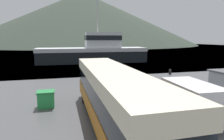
{
  "coord_description": "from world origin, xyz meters",
  "views": [
    {
      "loc": [
        -5.02,
        -2.88,
        4.9
      ],
      "look_at": [
        -0.3,
        14.94,
        2.0
      ],
      "focal_mm": 32.0,
      "sensor_mm": 36.0,
      "label": 1
    }
  ],
  "objects": [
    {
      "name": "storage_bin",
      "position": [
        -6.07,
        11.8,
        0.6
      ],
      "size": [
        1.24,
        1.07,
        1.18
      ],
      "color": "green",
      "rests_on": "ground"
    },
    {
      "name": "tour_bus",
      "position": [
        -2.26,
        7.49,
        1.83
      ],
      "size": [
        2.6,
        13.05,
        3.25
      ],
      "rotation": [
        0.0,
        0.0,
        -0.01
      ],
      "color": "#B26614",
      "rests_on": "ground"
    },
    {
      "name": "water_surface",
      "position": [
        0.0,
        142.4,
        0.0
      ],
      "size": [
        240.0,
        240.0,
        0.0
      ],
      "primitive_type": "plane",
      "color": "#475B6B",
      "rests_on": "ground"
    },
    {
      "name": "hill_backdrop",
      "position": [
        15.66,
        174.58,
        22.06
      ],
      "size": [
        187.39,
        187.39,
        44.12
      ],
      "primitive_type": "cone",
      "color": "#333D33",
      "rests_on": "ground"
    },
    {
      "name": "delivery_van",
      "position": [
        2.53,
        7.53,
        1.23
      ],
      "size": [
        2.37,
        5.9,
        2.31
      ],
      "rotation": [
        0.0,
        0.0,
        -0.06
      ],
      "color": "silver",
      "rests_on": "ground"
    },
    {
      "name": "mooring_bollard",
      "position": [
        9.75,
        21.43,
        0.38
      ],
      "size": [
        0.39,
        0.39,
        0.72
      ],
      "color": "black",
      "rests_on": "ground"
    },
    {
      "name": "fishing_boat",
      "position": [
        2.09,
        38.32,
        2.33
      ],
      "size": [
        22.45,
        6.07,
        13.11
      ],
      "rotation": [
        0.0,
        0.0,
        1.55
      ],
      "color": "black",
      "rests_on": "water_surface"
    }
  ]
}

